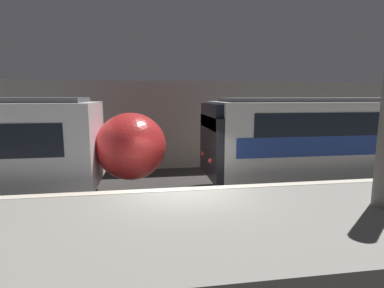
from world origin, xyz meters
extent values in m
plane|color=#33302D|center=(0.00, 0.00, 0.00)|extent=(120.00, 120.00, 0.00)
cube|color=gray|center=(0.00, -2.16, 0.56)|extent=(40.00, 4.33, 1.12)
cube|color=beige|center=(0.00, -0.15, 1.13)|extent=(40.00, 0.30, 0.01)
cube|color=#9E998E|center=(0.00, 6.86, 2.16)|extent=(50.00, 0.15, 4.32)
ellipsoid|color=red|center=(-1.50, 2.57, 1.89)|extent=(2.42, 2.73, 2.31)
sphere|color=#F2EFCC|center=(-0.55, 2.57, 1.47)|extent=(0.20, 0.20, 0.20)
cube|color=black|center=(1.34, 2.57, 1.80)|extent=(0.25, 2.91, 2.20)
cube|color=black|center=(1.34, 2.57, 2.91)|extent=(0.25, 2.61, 0.88)
sphere|color=#EA4C42|center=(1.18, 1.91, 1.42)|extent=(0.18, 0.18, 0.18)
sphere|color=#EA4C42|center=(1.18, 3.24, 1.42)|extent=(0.18, 0.18, 0.18)
camera|label=1|loc=(-0.96, -7.87, 3.63)|focal=28.00mm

